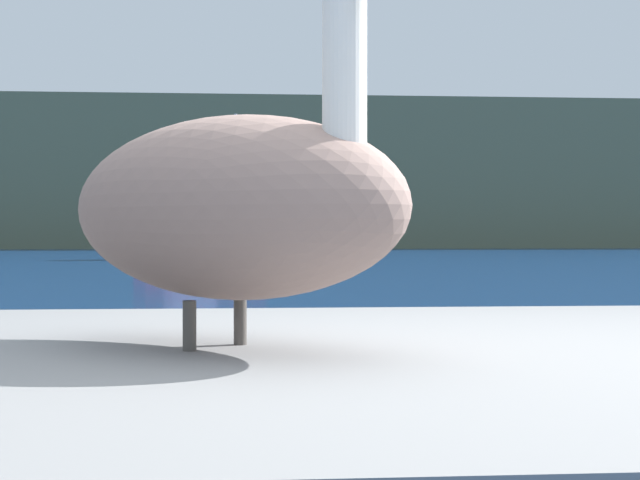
{
  "coord_description": "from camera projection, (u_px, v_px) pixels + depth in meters",
  "views": [
    {
      "loc": [
        -0.82,
        -1.97,
        1.11
      ],
      "look_at": [
        1.16,
        21.57,
        0.87
      ],
      "focal_mm": 55.8,
      "sensor_mm": 36.0,
      "label": 1
    }
  ],
  "objects": [
    {
      "name": "pelican",
      "position": [
        236.0,
        199.0,
        2.19
      ],
      "size": [
        1.08,
        1.09,
        0.89
      ],
      "rotation": [
        0.0,
        0.0,
        -0.79
      ],
      "color": "gray",
      "rests_on": "pier_dock"
    },
    {
      "name": "hillside_backdrop",
      "position": [
        250.0,
        177.0,
        63.73
      ],
      "size": [
        140.0,
        11.52,
        9.06
      ],
      "primitive_type": "cube",
      "color": "#5B664C",
      "rests_on": "ground"
    },
    {
      "name": "fishing_boat_red",
      "position": [
        198.0,
        230.0,
        38.13
      ],
      "size": [
        5.1,
        3.27,
        5.65
      ],
      "rotation": [
        0.0,
        0.0,
        0.38
      ],
      "color": "red",
      "rests_on": "ground"
    }
  ]
}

